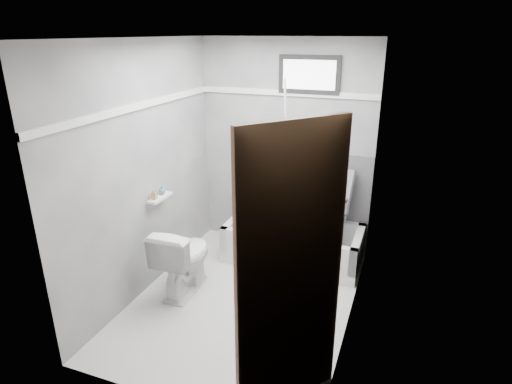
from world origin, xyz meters
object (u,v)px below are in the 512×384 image
at_px(bathtub, 293,243).
at_px(soap_bottle_a, 154,194).
at_px(soap_bottle_b, 162,190).
at_px(door, 319,312).
at_px(office_chair, 319,213).
at_px(toilet, 184,258).

distance_m(bathtub, soap_bottle_a, 1.66).
bearing_deg(soap_bottle_a, soap_bottle_b, 90.00).
bearing_deg(soap_bottle_b, soap_bottle_a, -90.00).
bearing_deg(soap_bottle_b, door, -37.17).
relative_size(door, soap_bottle_a, 19.35).
height_order(office_chair, soap_bottle_b, office_chair).
relative_size(bathtub, door, 0.75).
distance_m(door, soap_bottle_b, 2.41).
xyz_separation_m(bathtub, office_chair, (0.27, 0.05, 0.38)).
relative_size(door, soap_bottle_b, 24.16).
distance_m(office_chair, door, 2.35).
distance_m(bathtub, soap_bottle_b, 1.58).
height_order(bathtub, toilet, toilet).
bearing_deg(toilet, bathtub, -133.12).
bearing_deg(bathtub, soap_bottle_a, -142.61).
bearing_deg(soap_bottle_a, door, -34.42).
xyz_separation_m(door, soap_bottle_b, (-1.92, 1.46, -0.04)).
height_order(toilet, soap_bottle_a, soap_bottle_a).
bearing_deg(toilet, soap_bottle_b, -33.89).
relative_size(office_chair, toilet, 1.32).
height_order(bathtub, soap_bottle_b, soap_bottle_b).
relative_size(bathtub, office_chair, 1.58).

